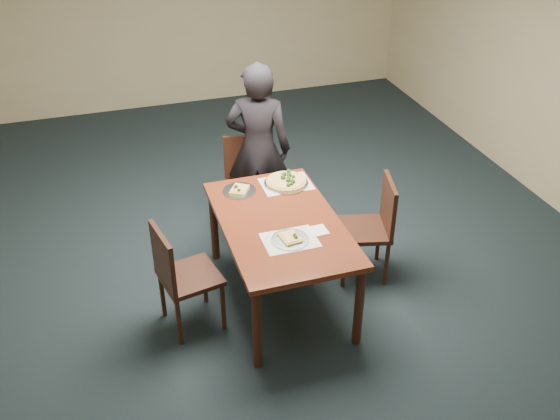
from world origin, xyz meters
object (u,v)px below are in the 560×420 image
object	(u,v)px
chair_right	(373,223)
slice_plate_far	(239,190)
slice_plate_near	(290,239)
pizza_pan	(286,181)
chair_left	(180,273)
chair_far	(247,179)
diner	(258,149)
dining_table	(280,231)

from	to	relation	value
chair_right	slice_plate_far	distance (m)	1.16
slice_plate_near	pizza_pan	bearing A→B (deg)	73.79
chair_left	chair_far	bearing A→B (deg)	-46.17
slice_plate_far	chair_right	bearing A→B (deg)	-24.01
chair_right	diner	world-z (taller)	diner
slice_plate_far	diner	bearing A→B (deg)	60.04
dining_table	chair_far	xyz separation A→B (m)	(0.03, 1.11, -0.14)
slice_plate_near	slice_plate_far	xyz separation A→B (m)	(-0.18, 0.80, -0.00)
pizza_pan	slice_plate_far	distance (m)	0.41
dining_table	chair_left	size ratio (longest dim) A/B	1.65
chair_right	diner	bearing A→B (deg)	-131.59
chair_far	slice_plate_near	xyz separation A→B (m)	(-0.03, -1.38, 0.25)
diner	slice_plate_far	distance (m)	0.67
chair_far	chair_left	distance (m)	1.48
chair_left	slice_plate_far	distance (m)	0.93
chair_far	slice_plate_far	size ratio (longest dim) A/B	3.25
slice_plate_far	chair_left	bearing A→B (deg)	-134.91
slice_plate_near	slice_plate_far	world-z (taller)	same
dining_table	chair_far	size ratio (longest dim) A/B	1.65
dining_table	chair_right	xyz separation A→B (m)	(0.84, 0.07, -0.14)
slice_plate_near	diner	bearing A→B (deg)	83.71
chair_far	slice_plate_far	distance (m)	0.67
chair_right	slice_plate_near	bearing A→B (deg)	-53.94
chair_right	chair_far	bearing A→B (deg)	-127.48
slice_plate_far	dining_table	bearing A→B (deg)	-70.54
diner	chair_left	bearing A→B (deg)	74.99
dining_table	chair_left	distance (m)	0.84
chair_left	diner	size ratio (longest dim) A/B	0.56
dining_table	slice_plate_near	bearing A→B (deg)	-91.37
chair_left	pizza_pan	size ratio (longest dim) A/B	2.41
chair_left	slice_plate_far	size ratio (longest dim) A/B	3.25
dining_table	diner	bearing A→B (deg)	82.52
dining_table	chair_far	distance (m)	1.12
chair_left	chair_right	distance (m)	1.68
chair_far	chair_left	size ratio (longest dim) A/B	1.00
dining_table	chair_right	distance (m)	0.86
dining_table	slice_plate_near	distance (m)	0.29
slice_plate_far	pizza_pan	bearing A→B (deg)	0.22
slice_plate_near	dining_table	bearing A→B (deg)	88.63
chair_right	diner	distance (m)	1.29
dining_table	diner	world-z (taller)	diner
chair_far	pizza_pan	world-z (taller)	chair_far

